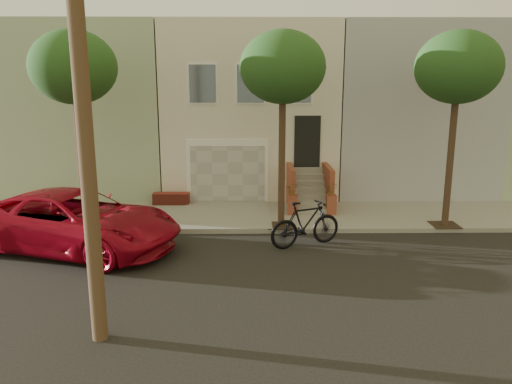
{
  "coord_description": "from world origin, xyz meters",
  "views": [
    {
      "loc": [
        -0.09,
        -12.23,
        5.01
      ],
      "look_at": [
        0.15,
        3.0,
        1.51
      ],
      "focal_mm": 35.38,
      "sensor_mm": 36.0,
      "label": 1
    }
  ],
  "objects": [
    {
      "name": "motorcycle",
      "position": [
        1.63,
        2.26,
        0.7
      ],
      "size": [
        2.4,
        1.55,
        1.4
      ],
      "primitive_type": "imported",
      "rotation": [
        0.0,
        0.0,
        1.99
      ],
      "color": "black",
      "rests_on": "ground"
    },
    {
      "name": "house_row",
      "position": [
        0.0,
        11.19,
        3.64
      ],
      "size": [
        33.1,
        11.7,
        7.0
      ],
      "color": "beige",
      "rests_on": "sidewalk"
    },
    {
      "name": "pickup_truck",
      "position": [
        -5.19,
        2.04,
        0.88
      ],
      "size": [
        6.91,
        4.83,
        1.75
      ],
      "primitive_type": "imported",
      "rotation": [
        0.0,
        0.0,
        1.23
      ],
      "color": "maroon",
      "rests_on": "ground"
    },
    {
      "name": "tree_left",
      "position": [
        -5.5,
        3.9,
        5.26
      ],
      "size": [
        2.7,
        2.57,
        6.3
      ],
      "color": "#2D2116",
      "rests_on": "sidewalk"
    },
    {
      "name": "tree_right",
      "position": [
        6.5,
        3.9,
        5.26
      ],
      "size": [
        2.7,
        2.57,
        6.3
      ],
      "color": "#2D2116",
      "rests_on": "sidewalk"
    },
    {
      "name": "ground",
      "position": [
        0.0,
        0.0,
        0.0
      ],
      "size": [
        90.0,
        90.0,
        0.0
      ],
      "primitive_type": "plane",
      "color": "black",
      "rests_on": "ground"
    },
    {
      "name": "sidewalk",
      "position": [
        0.0,
        5.35,
        0.07
      ],
      "size": [
        40.0,
        3.7,
        0.15
      ],
      "primitive_type": "cube",
      "color": "gray",
      "rests_on": "ground"
    },
    {
      "name": "tree_mid",
      "position": [
        1.0,
        3.9,
        5.26
      ],
      "size": [
        2.7,
        2.57,
        6.3
      ],
      "color": "#2D2116",
      "rests_on": "sidewalk"
    }
  ]
}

